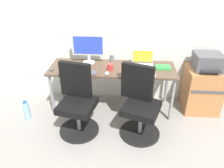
# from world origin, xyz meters

# --- Properties ---
(ground_plane) EXTENTS (5.28, 5.28, 0.00)m
(ground_plane) POSITION_xyz_m (0.00, 0.00, 0.00)
(ground_plane) COLOR gray
(back_wall) EXTENTS (4.40, 0.04, 2.60)m
(back_wall) POSITION_xyz_m (0.00, 0.38, 1.30)
(back_wall) COLOR silver
(back_wall) RESTS_ON ground
(desk) EXTENTS (1.83, 0.60, 0.71)m
(desk) POSITION_xyz_m (0.00, 0.00, 0.64)
(desk) COLOR brown
(desk) RESTS_ON ground
(office_chair_left) EXTENTS (0.54, 0.54, 0.94)m
(office_chair_left) POSITION_xyz_m (-0.43, -0.53, 0.42)
(office_chair_left) COLOR black
(office_chair_left) RESTS_ON ground
(office_chair_right) EXTENTS (0.56, 0.56, 0.94)m
(office_chair_right) POSITION_xyz_m (0.39, -0.53, 0.42)
(office_chair_right) COLOR black
(office_chair_right) RESTS_ON ground
(side_cabinet) EXTENTS (0.51, 0.51, 0.68)m
(side_cabinet) POSITION_xyz_m (1.37, 0.09, 0.34)
(side_cabinet) COLOR #B77542
(side_cabinet) RESTS_ON ground
(printer) EXTENTS (0.38, 0.40, 0.24)m
(printer) POSITION_xyz_m (1.37, 0.09, 0.80)
(printer) COLOR #515156
(printer) RESTS_ON side_cabinet
(water_bottle_on_floor) EXTENTS (0.09, 0.09, 0.31)m
(water_bottle_on_floor) POSITION_xyz_m (-1.23, -0.38, 0.15)
(water_bottle_on_floor) COLOR #8CBFF2
(water_bottle_on_floor) RESTS_ON ground
(desktop_monitor) EXTENTS (0.48, 0.18, 0.43)m
(desktop_monitor) POSITION_xyz_m (-0.37, 0.16, 0.96)
(desktop_monitor) COLOR silver
(desktop_monitor) RESTS_ON desk
(open_laptop) EXTENTS (0.31, 0.26, 0.23)m
(open_laptop) POSITION_xyz_m (0.44, 0.09, 0.76)
(open_laptop) COLOR silver
(open_laptop) RESTS_ON desk
(keyboard_by_monitor) EXTENTS (0.34, 0.12, 0.02)m
(keyboard_by_monitor) POSITION_xyz_m (-0.37, -0.22, 0.71)
(keyboard_by_monitor) COLOR #515156
(keyboard_by_monitor) RESTS_ON desk
(keyboard_by_laptop) EXTENTS (0.34, 0.12, 0.02)m
(keyboard_by_laptop) POSITION_xyz_m (0.43, -0.22, 0.71)
(keyboard_by_laptop) COLOR #B7B7B7
(keyboard_by_laptop) RESTS_ON desk
(mouse_by_monitor) EXTENTS (0.06, 0.10, 0.03)m
(mouse_by_monitor) POSITION_xyz_m (-0.84, -0.15, 0.72)
(mouse_by_monitor) COLOR #515156
(mouse_by_monitor) RESTS_ON desk
(mouse_by_laptop) EXTENTS (0.06, 0.10, 0.03)m
(mouse_by_laptop) POSITION_xyz_m (-0.05, -0.23, 0.72)
(mouse_by_laptop) COLOR silver
(mouse_by_laptop) RESTS_ON desk
(coffee_mug) EXTENTS (0.08, 0.08, 0.09)m
(coffee_mug) POSITION_xyz_m (-0.02, -0.09, 0.75)
(coffee_mug) COLOR red
(coffee_mug) RESTS_ON desk
(pen_cup) EXTENTS (0.07, 0.07, 0.10)m
(pen_cup) POSITION_xyz_m (-0.02, 0.24, 0.76)
(pen_cup) COLOR slate
(pen_cup) RESTS_ON desk
(notebook) EXTENTS (0.21, 0.15, 0.03)m
(notebook) POSITION_xyz_m (0.73, 0.03, 0.72)
(notebook) COLOR green
(notebook) RESTS_ON desk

